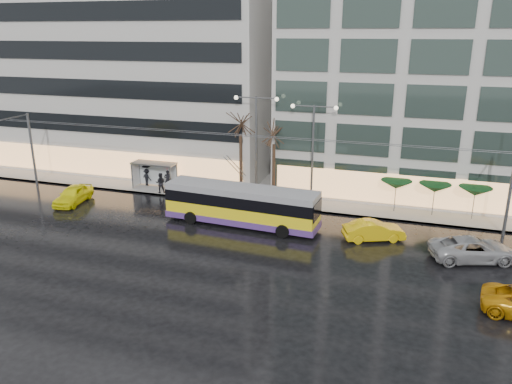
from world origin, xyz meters
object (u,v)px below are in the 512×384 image
at_px(trolleybus, 241,206).
at_px(bus_shelter, 152,169).
at_px(street_lamp_near, 256,133).
at_px(taxi_a, 73,195).

bearing_deg(trolleybus, bus_shelter, 151.21).
bearing_deg(trolleybus, street_lamp_near, 97.45).
relative_size(street_lamp_near, taxi_a, 1.96).
bearing_deg(taxi_a, bus_shelter, 44.69).
height_order(street_lamp_near, taxi_a, street_lamp_near).
xyz_separation_m(bus_shelter, taxi_a, (-4.52, -5.86, -1.18)).
relative_size(trolleybus, street_lamp_near, 1.35).
bearing_deg(street_lamp_near, taxi_a, -158.16).
distance_m(bus_shelter, street_lamp_near, 11.14).
bearing_deg(bus_shelter, taxi_a, -127.66).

